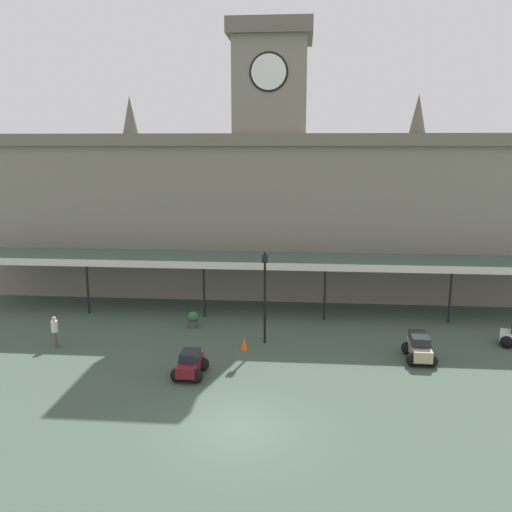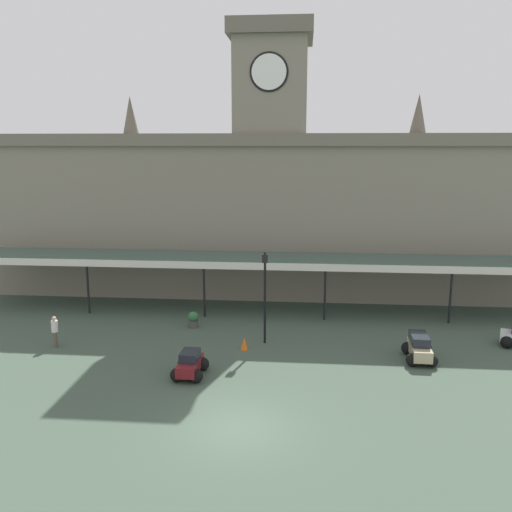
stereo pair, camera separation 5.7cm
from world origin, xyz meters
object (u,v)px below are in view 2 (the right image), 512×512
(planter_forecourt_centre, at_px, (193,319))
(victorian_lamppost, at_px, (265,287))
(car_maroon_sedan, at_px, (190,366))
(pedestrian_beside_cars, at_px, (55,330))
(car_beige_estate, at_px, (419,349))
(traffic_cone, at_px, (244,344))

(planter_forecourt_centre, bearing_deg, victorian_lamppost, -26.57)
(victorian_lamppost, distance_m, planter_forecourt_centre, 5.52)
(car_maroon_sedan, relative_size, pedestrian_beside_cars, 1.24)
(car_beige_estate, relative_size, traffic_cone, 3.45)
(car_beige_estate, height_order, victorian_lamppost, victorian_lamppost)
(car_maroon_sedan, relative_size, victorian_lamppost, 0.41)
(car_maroon_sedan, bearing_deg, pedestrian_beside_cars, 158.83)
(car_beige_estate, relative_size, victorian_lamppost, 0.45)
(car_beige_estate, relative_size, planter_forecourt_centre, 2.37)
(pedestrian_beside_cars, bearing_deg, planter_forecourt_centre, 29.09)
(victorian_lamppost, xyz_separation_m, traffic_cone, (-0.99, -1.07, -2.78))
(car_beige_estate, height_order, pedestrian_beside_cars, pedestrian_beside_cars)
(car_maroon_sedan, height_order, planter_forecourt_centre, car_maroon_sedan)
(traffic_cone, bearing_deg, car_beige_estate, -4.12)
(car_beige_estate, height_order, planter_forecourt_centre, car_beige_estate)
(pedestrian_beside_cars, height_order, traffic_cone, pedestrian_beside_cars)
(pedestrian_beside_cars, xyz_separation_m, planter_forecourt_centre, (6.65, 3.70, -0.42))
(pedestrian_beside_cars, height_order, planter_forecourt_centre, pedestrian_beside_cars)
(pedestrian_beside_cars, distance_m, traffic_cone, 10.03)
(pedestrian_beside_cars, xyz_separation_m, victorian_lamppost, (11.00, 1.52, 2.20))
(car_maroon_sedan, relative_size, planter_forecourt_centre, 2.16)
(victorian_lamppost, bearing_deg, car_beige_estate, -12.33)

